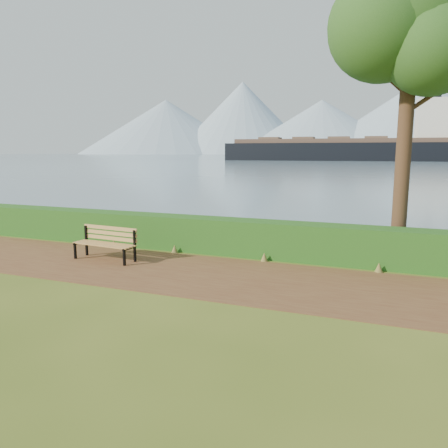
% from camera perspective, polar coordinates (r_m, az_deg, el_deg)
% --- Properties ---
extents(ground, '(140.00, 140.00, 0.00)m').
position_cam_1_polar(ground, '(10.52, -6.37, -6.67)').
color(ground, '#425418').
rests_on(ground, ground).
extents(path, '(40.00, 3.40, 0.01)m').
position_cam_1_polar(path, '(10.78, -5.63, -6.24)').
color(path, '#56301D').
rests_on(path, ground).
extents(hedge, '(32.00, 0.85, 1.00)m').
position_cam_1_polar(hedge, '(12.70, -0.95, -1.49)').
color(hedge, '#133F12').
rests_on(hedge, ground).
extents(water, '(700.00, 510.00, 0.00)m').
position_cam_1_polar(water, '(268.98, 20.65, 8.27)').
color(water, slate).
rests_on(water, ground).
extents(mountains, '(585.00, 190.00, 70.00)m').
position_cam_1_polar(mountains, '(415.95, 19.96, 12.35)').
color(mountains, '#8299AE').
rests_on(mountains, ground).
extents(bench, '(1.84, 0.67, 0.90)m').
position_cam_1_polar(bench, '(12.22, -15.10, -2.16)').
color(bench, black).
rests_on(bench, ground).
extents(tree, '(3.97, 3.53, 8.21)m').
position_cam_1_polar(tree, '(12.75, 23.37, 23.21)').
color(tree, '#382316').
rests_on(tree, ground).
extents(cargo_ship, '(76.19, 17.77, 22.92)m').
position_cam_1_polar(cargo_ship, '(141.94, 16.89, 9.29)').
color(cargo_ship, black).
rests_on(cargo_ship, ground).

